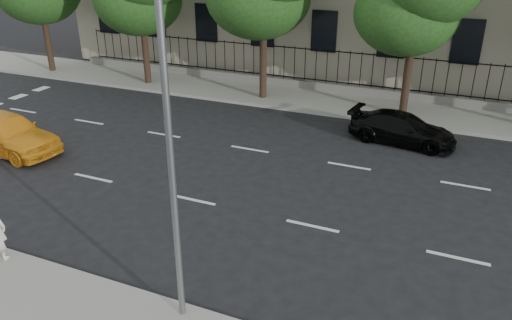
{
  "coord_description": "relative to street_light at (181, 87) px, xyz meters",
  "views": [
    {
      "loc": [
        7.4,
        -9.6,
        7.79
      ],
      "look_at": [
        1.99,
        3.0,
        1.56
      ],
      "focal_mm": 35.0,
      "sensor_mm": 36.0,
      "label": 1
    }
  ],
  "objects": [
    {
      "name": "ground",
      "position": [
        -2.5,
        1.77,
        -5.15
      ],
      "size": [
        120.0,
        120.0,
        0.0
      ],
      "primitive_type": "plane",
      "color": "black",
      "rests_on": "ground"
    },
    {
      "name": "yellow_taxi",
      "position": [
        -11.02,
        4.88,
        -4.36
      ],
      "size": [
        4.8,
        2.4,
        1.57
      ],
      "primitive_type": "imported",
      "rotation": [
        0.0,
        0.0,
        1.45
      ],
      "color": "#F7A320",
      "rests_on": "ground"
    },
    {
      "name": "black_sedan",
      "position": [
        2.89,
        11.83,
        -4.53
      ],
      "size": [
        4.45,
        2.26,
        1.24
      ],
      "primitive_type": "imported",
      "rotation": [
        0.0,
        0.0,
        1.44
      ],
      "color": "black",
      "rests_on": "ground"
    },
    {
      "name": "street_light",
      "position": [
        0.0,
        0.0,
        0.0
      ],
      "size": [
        0.25,
        3.32,
        8.05
      ],
      "color": "slate",
      "rests_on": "near_sidewalk"
    },
    {
      "name": "lane_markings",
      "position": [
        -2.5,
        6.52,
        -5.14
      ],
      "size": [
        49.6,
        4.62,
        0.01
      ],
      "primitive_type": null,
      "color": "silver",
      "rests_on": "ground"
    },
    {
      "name": "far_sidewalk",
      "position": [
        -2.5,
        15.77,
        -5.07
      ],
      "size": [
        60.0,
        4.0,
        0.15
      ],
      "primitive_type": "cube",
      "color": "gray",
      "rests_on": "ground"
    },
    {
      "name": "iron_fence",
      "position": [
        -2.5,
        17.47,
        -4.5
      ],
      "size": [
        30.0,
        0.5,
        2.2
      ],
      "color": "slate",
      "rests_on": "far_sidewalk"
    }
  ]
}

